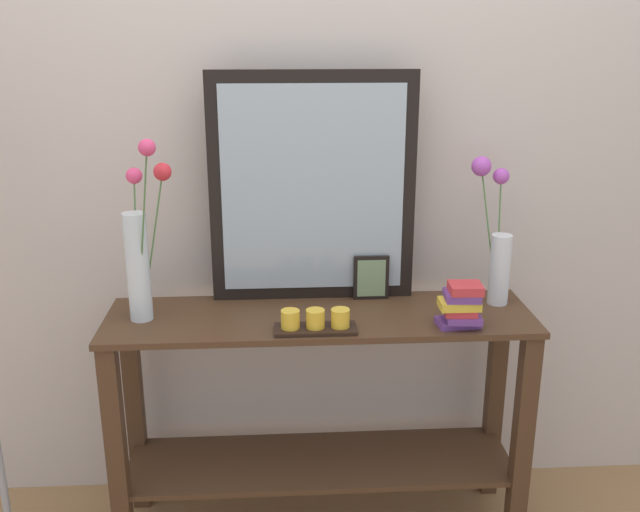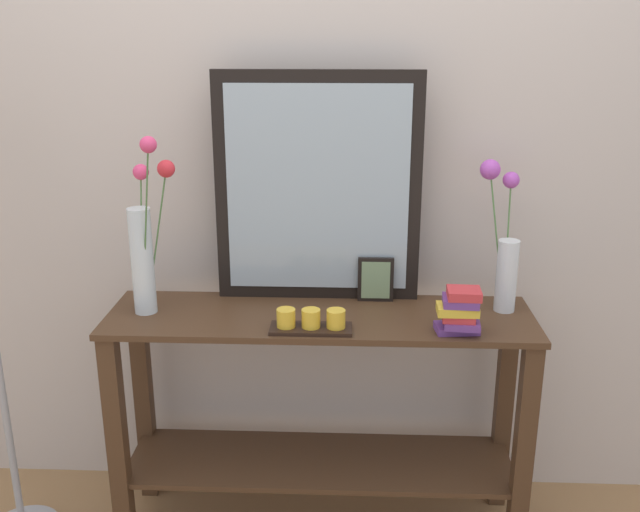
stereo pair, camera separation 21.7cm
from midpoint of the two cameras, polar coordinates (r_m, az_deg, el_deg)
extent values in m
cube|color=beige|center=(2.39, 2.97, 10.88)|extent=(6.40, 0.08, 2.70)
cube|color=#472D1C|center=(2.24, 2.78, -5.01)|extent=(1.34, 0.37, 0.02)
cube|color=#472D1C|center=(2.49, 2.60, -16.23)|extent=(1.28, 0.33, 0.02)
cube|color=#472D1C|center=(2.37, -13.35, -14.75)|extent=(0.06, 0.06, 0.76)
cube|color=#472D1C|center=(2.38, 18.60, -15.11)|extent=(0.06, 0.06, 0.76)
cube|color=#472D1C|center=(2.62, -11.62, -11.32)|extent=(0.06, 0.06, 0.76)
cube|color=#472D1C|center=(2.62, 16.86, -11.65)|extent=(0.06, 0.06, 0.76)
cube|color=black|center=(2.27, 2.57, 5.39)|extent=(0.66, 0.03, 0.74)
cube|color=#9EADB7|center=(2.26, 2.57, 5.32)|extent=(0.58, 0.00, 0.66)
cylinder|color=silver|center=(2.24, -11.40, -0.45)|extent=(0.07, 0.07, 0.34)
cylinder|color=#4C753D|center=(2.17, -11.06, 2.06)|extent=(0.08, 0.08, 0.52)
sphere|color=#EA4275|center=(2.07, -10.70, 8.75)|extent=(0.05, 0.05, 0.05)
cylinder|color=#4C753D|center=(2.22, -10.25, 1.33)|extent=(0.09, 0.01, 0.44)
sphere|color=red|center=(2.16, -9.45, 6.90)|extent=(0.05, 0.05, 0.05)
cylinder|color=#4C753D|center=(2.25, -11.48, 1.22)|extent=(0.01, 0.07, 0.42)
sphere|color=#EA4275|center=(2.23, -11.51, 6.60)|extent=(0.05, 0.05, 0.05)
cylinder|color=silver|center=(2.33, 17.35, -1.58)|extent=(0.07, 0.07, 0.23)
cylinder|color=#4C753D|center=(2.35, 17.39, 1.03)|extent=(0.01, 0.08, 0.38)
sphere|color=#B24CB7|center=(2.34, 17.69, 5.80)|extent=(0.05, 0.05, 0.05)
cylinder|color=#4C753D|center=(2.33, 16.60, 1.41)|extent=(0.06, 0.08, 0.42)
sphere|color=#B24CB7|center=(2.31, 16.16, 6.66)|extent=(0.06, 0.06, 0.06)
cube|color=black|center=(2.12, 2.21, -5.91)|extent=(0.24, 0.09, 0.01)
cylinder|color=gold|center=(2.10, 0.20, -5.05)|extent=(0.06, 0.06, 0.05)
cylinder|color=gold|center=(2.10, 2.23, -5.08)|extent=(0.06, 0.06, 0.05)
cylinder|color=gold|center=(2.10, 4.25, -5.10)|extent=(0.06, 0.06, 0.05)
cube|color=black|center=(2.33, 7.15, -1.93)|extent=(0.12, 0.01, 0.15)
cube|color=gray|center=(2.33, 7.16, -1.99)|extent=(0.09, 0.00, 0.13)
cube|color=#663884|center=(2.17, 13.76, -5.70)|extent=(0.13, 0.09, 0.02)
cube|color=#663884|center=(2.15, 14.17, -5.32)|extent=(0.11, 0.10, 0.02)
cube|color=#C63338|center=(2.14, 13.93, -4.84)|extent=(0.10, 0.07, 0.02)
cube|color=gold|center=(2.13, 13.87, -4.25)|extent=(0.12, 0.08, 0.03)
cube|color=#663884|center=(2.13, 14.11, -3.59)|extent=(0.11, 0.09, 0.02)
cube|color=#C63338|center=(2.12, 14.39, -3.00)|extent=(0.10, 0.09, 0.03)
camera|label=1|loc=(0.11, -87.14, 0.92)|focal=39.88mm
camera|label=2|loc=(0.11, 92.86, -0.92)|focal=39.88mm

